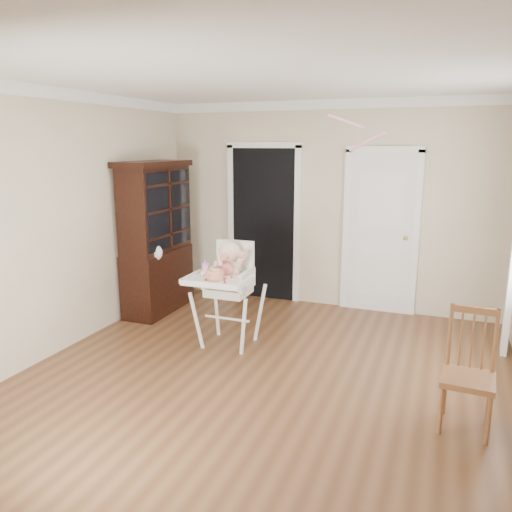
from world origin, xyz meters
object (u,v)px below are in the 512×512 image
at_px(cake, 215,275).
at_px(sippy_cup, 205,268).
at_px(china_cabinet, 157,238).
at_px(high_chair, 228,282).
at_px(dining_chair, 468,375).

bearing_deg(cake, sippy_cup, 142.72).
relative_size(cake, china_cabinet, 0.12).
relative_size(cake, sippy_cup, 1.37).
bearing_deg(cake, china_cabinet, 142.73).
distance_m(cake, sippy_cup, 0.23).
xyz_separation_m(cake, china_cabinet, (-1.32, 1.00, 0.12)).
xyz_separation_m(high_chair, cake, (-0.02, -0.27, 0.14)).
xyz_separation_m(cake, sippy_cup, (-0.18, 0.14, 0.02)).
relative_size(china_cabinet, dining_chair, 2.08).
bearing_deg(dining_chair, cake, 170.80).
height_order(sippy_cup, dining_chair, sippy_cup).
bearing_deg(sippy_cup, high_chair, 34.21).
bearing_deg(high_chair, dining_chair, -19.82).
bearing_deg(high_chair, cake, -94.97).
bearing_deg(china_cabinet, sippy_cup, -37.27).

